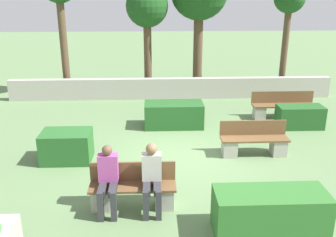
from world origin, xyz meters
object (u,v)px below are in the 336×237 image
object	(u,v)px
tree_center_left	(147,9)
bench_front	(133,191)
bench_left_side	(283,108)
bench_right_side	(254,143)
tree_rightmost	(289,4)
person_seated_man	(108,177)
person_seated_woman	(152,175)

from	to	relation	value
tree_center_left	bench_front	bearing A→B (deg)	-91.67
bench_left_side	bench_right_side	bearing A→B (deg)	-120.23
bench_right_side	tree_rightmost	world-z (taller)	tree_rightmost
tree_center_left	tree_rightmost	size ratio (longest dim) A/B	0.98
bench_right_side	tree_center_left	world-z (taller)	tree_center_left
person_seated_man	person_seated_woman	xyz separation A→B (m)	(0.84, 0.00, 0.02)
person_seated_man	bench_front	bearing A→B (deg)	16.97
person_seated_man	tree_center_left	world-z (taller)	tree_center_left
tree_center_left	tree_rightmost	bearing A→B (deg)	-2.63
bench_front	bench_left_side	distance (m)	7.09
bench_right_side	tree_rightmost	distance (m)	7.40
bench_right_side	person_seated_man	world-z (taller)	person_seated_man
tree_center_left	bench_right_side	bearing A→B (deg)	-66.13
bench_left_side	tree_rightmost	bearing A→B (deg)	74.09
person_seated_man	person_seated_woman	distance (m)	0.84
tree_rightmost	bench_front	bearing A→B (deg)	-124.52
bench_left_side	bench_right_side	xyz separation A→B (m)	(-1.75, -2.87, -0.01)
bench_right_side	tree_rightmost	bearing A→B (deg)	60.32
bench_front	tree_center_left	world-z (taller)	tree_center_left
bench_left_side	person_seated_woman	xyz separation A→B (m)	(-4.42, -5.35, 0.41)
person_seated_woman	bench_left_side	bearing A→B (deg)	50.46
person_seated_woman	tree_center_left	world-z (taller)	tree_center_left
tree_rightmost	person_seated_woman	bearing A→B (deg)	-122.29
bench_left_side	tree_center_left	distance (m)	6.45
bench_left_side	tree_rightmost	distance (m)	4.64
bench_front	person_seated_woman	distance (m)	0.59
bench_right_side	person_seated_man	size ratio (longest dim) A/B	1.30
person_seated_man	tree_rightmost	bearing A→B (deg)	53.87
bench_right_side	person_seated_woman	distance (m)	3.67
tree_rightmost	tree_center_left	bearing A→B (deg)	177.37
person_seated_woman	tree_rightmost	size ratio (longest dim) A/B	0.31
bench_left_side	tree_center_left	bearing A→B (deg)	144.04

